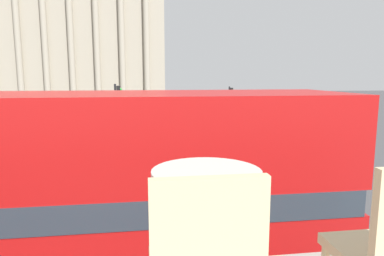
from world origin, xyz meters
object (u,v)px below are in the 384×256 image
at_px(traffic_light_far, 230,103).
at_px(car_navy, 200,126).
at_px(cafe_dining_table, 206,205).
at_px(traffic_light_near, 118,132).
at_px(pedestrian_white, 26,159).
at_px(car_black, 79,132).
at_px(double_decker_bus, 62,202).
at_px(pedestrian_yellow, 254,165).
at_px(plaza_building_left, 78,34).
at_px(pedestrian_blue, 94,116).
at_px(traffic_light_mid, 117,111).

relative_size(traffic_light_far, car_navy, 0.91).
xyz_separation_m(cafe_dining_table, car_navy, (4.12, 24.93, -3.21)).
distance_m(traffic_light_near, pedestrian_white, 4.66).
height_order(car_navy, car_black, same).
height_order(double_decker_bus, pedestrian_yellow, double_decker_bus).
distance_m(plaza_building_left, car_black, 36.54).
height_order(car_black, pedestrian_yellow, pedestrian_yellow).
distance_m(traffic_light_far, pedestrian_blue, 13.06).
bearing_deg(car_black, car_navy, 43.87).
xyz_separation_m(double_decker_bus, plaza_building_left, (-8.86, 53.01, 8.96)).
distance_m(cafe_dining_table, traffic_light_near, 12.16).
bearing_deg(car_navy, pedestrian_yellow, -148.35).
xyz_separation_m(plaza_building_left, traffic_light_mid, (8.87, -39.78, -8.63)).
bearing_deg(double_decker_bus, cafe_dining_table, -69.23).
bearing_deg(double_decker_bus, pedestrian_blue, 94.65).
height_order(double_decker_bus, car_navy, double_decker_bus).
height_order(cafe_dining_table, pedestrian_blue, cafe_dining_table).
distance_m(car_navy, pedestrian_white, 14.82).
xyz_separation_m(car_navy, pedestrian_blue, (-9.06, 5.96, 0.27)).
distance_m(traffic_light_far, car_black, 11.68).
height_order(plaza_building_left, traffic_light_mid, plaza_building_left).
distance_m(cafe_dining_table, traffic_light_far, 25.61).
relative_size(traffic_light_mid, pedestrian_blue, 2.49).
bearing_deg(pedestrian_white, traffic_light_mid, 15.19).
bearing_deg(pedestrian_blue, cafe_dining_table, 80.27).
bearing_deg(cafe_dining_table, traffic_light_near, 96.45).
relative_size(cafe_dining_table, traffic_light_near, 0.20).
bearing_deg(plaza_building_left, car_black, -80.52).
bearing_deg(car_navy, double_decker_bus, -164.59).
distance_m(double_decker_bus, traffic_light_mid, 13.23).
relative_size(traffic_light_mid, car_black, 1.00).
xyz_separation_m(cafe_dining_table, car_black, (-4.92, 22.85, -3.21)).
height_order(traffic_light_near, traffic_light_mid, traffic_light_mid).
bearing_deg(traffic_light_mid, double_decker_bus, -90.06).
relative_size(car_navy, car_black, 1.00).
bearing_deg(traffic_light_near, car_navy, 67.04).
height_order(traffic_light_near, traffic_light_far, traffic_light_far).
relative_size(traffic_light_near, pedestrian_yellow, 2.22).
bearing_deg(traffic_light_mid, traffic_light_far, 40.97).
relative_size(traffic_light_far, car_black, 0.91).
xyz_separation_m(cafe_dining_table, pedestrian_blue, (-4.94, 30.89, -2.94)).
relative_size(traffic_light_mid, car_navy, 1.00).
distance_m(traffic_light_mid, car_black, 6.47).
xyz_separation_m(cafe_dining_table, traffic_light_near, (-1.36, 12.00, -1.49)).
distance_m(cafe_dining_table, car_navy, 25.47).
bearing_deg(double_decker_bus, traffic_light_near, 84.50).
relative_size(traffic_light_near, pedestrian_blue, 2.19).
xyz_separation_m(cafe_dining_table, traffic_light_mid, (-1.80, 17.54, -1.19)).
bearing_deg(pedestrian_yellow, cafe_dining_table, -8.06).
height_order(plaza_building_left, traffic_light_far, plaza_building_left).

